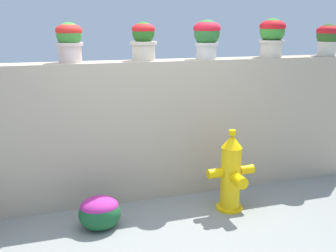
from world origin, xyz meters
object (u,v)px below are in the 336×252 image
at_px(potted_plant_3, 143,39).
at_px(potted_plant_4, 207,35).
at_px(potted_plant_6, 328,37).
at_px(flower_bush_left, 100,211).
at_px(fire_hydrant, 231,174).
at_px(potted_plant_5, 272,34).
at_px(potted_plant_2, 69,39).

distance_m(potted_plant_3, potted_plant_4, 0.72).
xyz_separation_m(potted_plant_6, flower_bush_left, (-2.99, -0.63, -1.61)).
relative_size(potted_plant_6, flower_bush_left, 0.95).
height_order(potted_plant_6, flower_bush_left, potted_plant_6).
relative_size(potted_plant_4, fire_hydrant, 0.49).
bearing_deg(potted_plant_5, potted_plant_6, -1.12).
height_order(potted_plant_2, potted_plant_5, potted_plant_5).
bearing_deg(potted_plant_2, potted_plant_3, 0.16).
relative_size(potted_plant_2, potted_plant_6, 1.03).
bearing_deg(potted_plant_3, flower_bush_left, -133.73).
relative_size(potted_plant_2, potted_plant_4, 0.93).
relative_size(potted_plant_3, flower_bush_left, 1.00).
bearing_deg(flower_bush_left, potted_plant_4, 24.87).
relative_size(potted_plant_2, flower_bush_left, 0.98).
xyz_separation_m(potted_plant_2, potted_plant_5, (2.34, -0.02, 0.03)).
height_order(fire_hydrant, flower_bush_left, fire_hydrant).
bearing_deg(flower_bush_left, fire_hydrant, -1.37).
bearing_deg(potted_plant_4, fire_hydrant, -87.39).
xyz_separation_m(potted_plant_4, potted_plant_6, (1.63, 0.00, -0.03)).
relative_size(potted_plant_2, potted_plant_3, 0.99).
bearing_deg(potted_plant_5, flower_bush_left, -163.64).
bearing_deg(potted_plant_5, potted_plant_3, 179.34).
relative_size(fire_hydrant, flower_bush_left, 2.14).
height_order(potted_plant_5, potted_plant_6, potted_plant_5).
bearing_deg(potted_plant_6, fire_hydrant, -157.48).
bearing_deg(potted_plant_5, potted_plant_4, -178.80).
distance_m(potted_plant_3, potted_plant_5, 1.57).
distance_m(potted_plant_6, flower_bush_left, 3.45).
xyz_separation_m(potted_plant_3, potted_plant_6, (2.35, -0.03, 0.00)).
bearing_deg(potted_plant_3, potted_plant_6, -0.81).
bearing_deg(potted_plant_2, fire_hydrant, -24.49).
relative_size(potted_plant_6, fire_hydrant, 0.44).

